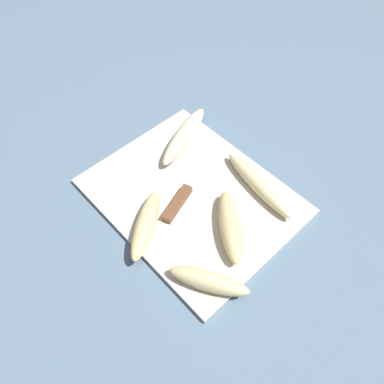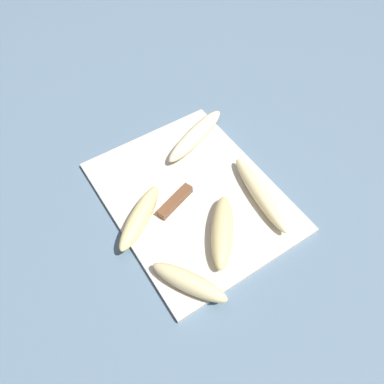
{
  "view_description": "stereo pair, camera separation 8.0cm",
  "coord_description": "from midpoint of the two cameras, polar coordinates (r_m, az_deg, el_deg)",
  "views": [
    {
      "loc": [
        0.34,
        -0.32,
        0.68
      ],
      "look_at": [
        0.0,
        0.0,
        0.02
      ],
      "focal_mm": 35.0,
      "sensor_mm": 36.0,
      "label": 1
    },
    {
      "loc": [
        0.39,
        -0.26,
        0.68
      ],
      "look_at": [
        0.0,
        0.0,
        0.02
      ],
      "focal_mm": 35.0,
      "sensor_mm": 36.0,
      "label": 2
    }
  ],
  "objects": [
    {
      "name": "banana_ripe_center",
      "position": [
        0.7,
        2.97,
        -13.84
      ],
      "size": [
        0.15,
        0.11,
        0.04
      ],
      "rotation": [
        0.0,
        0.0,
        5.24
      ],
      "color": "beige",
      "rests_on": "cutting_board"
    },
    {
      "name": "banana_spotted_left",
      "position": [
        0.75,
        7.72,
        -6.16
      ],
      "size": [
        0.16,
        0.14,
        0.04
      ],
      "rotation": [
        0.0,
        0.0,
        4.04
      ],
      "color": "#DBC684",
      "rests_on": "cutting_board"
    },
    {
      "name": "banana_soft_right",
      "position": [
        0.81,
        13.13,
        -0.46
      ],
      "size": [
        0.21,
        0.07,
        0.03
      ],
      "rotation": [
        0.0,
        0.0,
        1.41
      ],
      "color": "beige",
      "rests_on": "cutting_board"
    },
    {
      "name": "knife",
      "position": [
        0.8,
        1.55,
        -0.58
      ],
      "size": [
        0.1,
        0.23,
        0.02
      ],
      "rotation": [
        0.0,
        0.0,
        0.32
      ],
      "color": "brown",
      "rests_on": "cutting_board"
    },
    {
      "name": "banana_golden_short",
      "position": [
        0.76,
        -4.87,
        -4.26
      ],
      "size": [
        0.13,
        0.16,
        0.04
      ],
      "rotation": [
        0.0,
        0.0,
        3.76
      ],
      "color": "#EDD689",
      "rests_on": "cutting_board"
    },
    {
      "name": "ground_plane",
      "position": [
        0.82,
        2.79,
        -1.09
      ],
      "size": [
        4.0,
        4.0,
        0.0
      ],
      "primitive_type": "plane",
      "color": "slate"
    },
    {
      "name": "banana_pale_long",
      "position": [
        0.9,
        3.14,
        8.47
      ],
      "size": [
        0.11,
        0.2,
        0.04
      ],
      "rotation": [
        0.0,
        0.0,
        3.51
      ],
      "color": "beige",
      "rests_on": "cutting_board"
    },
    {
      "name": "cutting_board",
      "position": [
        0.82,
        2.81,
        -0.85
      ],
      "size": [
        0.43,
        0.34,
        0.01
      ],
      "color": "beige",
      "rests_on": "ground_plane"
    }
  ]
}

